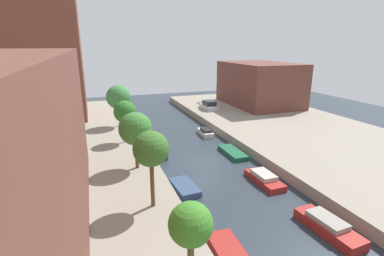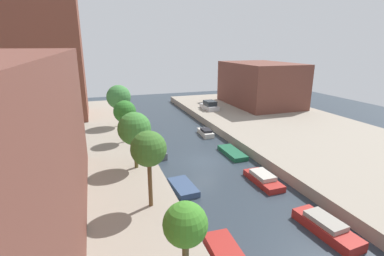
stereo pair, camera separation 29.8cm
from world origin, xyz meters
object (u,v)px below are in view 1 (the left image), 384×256
Objects in this scene: low_block_right at (259,84)px; street_tree_1 at (151,150)px; moored_boat_right_4 at (206,132)px; street_tree_2 at (135,129)px; apartment_tower_far at (40,30)px; street_tree_0 at (191,226)px; parked_car at (209,106)px; street_tree_4 at (118,97)px; street_tree_3 at (125,112)px; moored_boat_left_3 at (158,151)px; moored_boat_right_3 at (233,153)px; moored_boat_left_1 at (231,256)px; moored_boat_right_1 at (328,226)px; moored_boat_left_2 at (185,187)px; moored_boat_right_2 at (264,179)px.

street_tree_1 is at bearing -132.64° from low_block_right.
street_tree_2 is at bearing -137.14° from moored_boat_right_4.
apartment_tower_far is 38.57m from street_tree_0.
street_tree_2 is at bearing 90.00° from street_tree_0.
apartment_tower_far is at bearing 174.01° from parked_car.
street_tree_4 reaches higher than street_tree_2.
moored_boat_right_4 is at bearing -143.22° from low_block_right.
low_block_right is 2.78× the size of street_tree_1.
street_tree_1 reaches higher than street_tree_3.
street_tree_4 reaches higher than street_tree_3.
moored_boat_left_3 is 8.02m from moored_boat_right_3.
street_tree_0 is 1.16× the size of moored_boat_left_1.
moored_boat_left_3 is 8.86m from moored_boat_right_4.
street_tree_0 is 0.91× the size of street_tree_2.
street_tree_4 is at bearing 90.00° from street_tree_1.
apartment_tower_far is 5.48× the size of street_tree_0.
moored_boat_left_3 is (11.97, -17.42, -12.89)m from apartment_tower_far.
low_block_right is 3.13× the size of street_tree_3.
street_tree_3 is 6.86m from street_tree_4.
parked_car is at bearing 66.19° from street_tree_0.
moored_boat_left_1 is (3.11, -11.96, -4.20)m from street_tree_2.
parked_car is at bearing 60.29° from street_tree_1.
apartment_tower_far reaches higher than moored_boat_right_1.
moored_boat_right_3 is (0.45, 13.91, -0.18)m from moored_boat_right_1.
moored_boat_right_4 is at bearing 89.25° from moored_boat_right_1.
street_tree_1 is at bearing -90.00° from street_tree_4.
street_tree_1 is at bearing -119.71° from parked_car.
low_block_right is 3.22× the size of street_tree_0.
street_tree_4 is 26.80m from moored_boat_left_1.
moored_boat_left_3 is at bearing 161.54° from moored_boat_right_3.
low_block_right is at bearing 47.85° from moored_boat_left_2.
street_tree_4 reaches higher than moored_boat_left_3.
street_tree_4 reaches higher than moored_boat_left_2.
moored_boat_left_2 is (3.21, 3.07, -4.77)m from street_tree_1.
street_tree_4 is 10.87m from moored_boat_left_3.
street_tree_3 is at bearing 137.30° from moored_boat_left_3.
apartment_tower_far reaches higher than street_tree_0.
street_tree_3 is at bearing -58.41° from apartment_tower_far.
moored_boat_left_3 is at bearing 92.16° from moored_boat_left_2.
street_tree_4 is 1.54× the size of moored_boat_left_3.
street_tree_1 is (9.07, -28.75, -8.31)m from apartment_tower_far.
street_tree_3 is (0.00, 7.43, -0.14)m from street_tree_2.
moored_boat_right_3 is at bearing 57.49° from street_tree_0.
moored_boat_left_1 is (3.11, -26.23, -4.51)m from street_tree_4.
moored_boat_left_1 is 1.14× the size of moored_boat_left_2.
apartment_tower_far is at bearing 177.17° from low_block_right.
street_tree_0 is 5.70m from moored_boat_left_1.
moored_boat_left_3 is (-12.07, -14.90, -1.17)m from parked_car.
moored_boat_right_2 is at bearing -120.75° from low_block_right.
street_tree_0 is 7.70m from street_tree_1.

